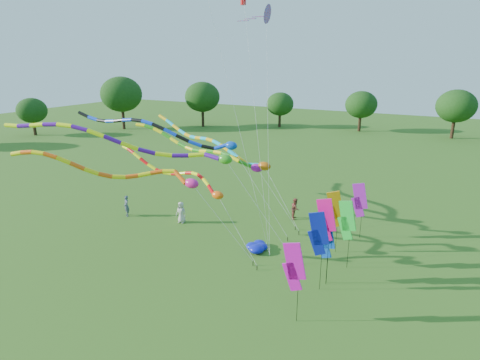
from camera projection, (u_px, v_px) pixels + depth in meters
The scene contains 20 objects.
ground at pixel (200, 280), 22.64m from camera, with size 160.00×160.00×0.00m, color #265D18.
tree_ring at pixel (271, 209), 17.86m from camera, with size 118.34×120.50×9.70m.
tube_kite_red at pixel (182, 176), 26.60m from camera, with size 12.05×2.52×6.37m.
tube_kite_orange at pixel (127, 172), 23.12m from camera, with size 12.64×5.79×7.53m.
tube_kite_purple at pixel (136, 144), 24.81m from camera, with size 16.93×6.35×8.89m.
tube_kite_blue at pixel (167, 132), 27.85m from camera, with size 15.98×2.51×8.71m.
tube_kite_cyan at pixel (217, 146), 32.56m from camera, with size 15.82×5.23×7.45m.
tube_kite_green at pixel (209, 151), 31.77m from camera, with size 15.13×1.80×7.17m.
delta_kite_high_c at pixel (266, 14), 27.79m from camera, with size 5.82×7.37×16.49m.
banner_pole_violet at pixel (359, 200), 27.25m from camera, with size 1.16×0.14×4.00m.
banner_pole_orange at pixel (334, 210), 25.10m from camera, with size 1.10×0.51×4.17m.
banner_pole_blue_a at pixel (325, 237), 21.71m from camera, with size 1.16×0.24×3.95m.
banner_pole_magenta_a at pixel (294, 267), 18.35m from camera, with size 1.16×0.19×4.08m.
banner_pole_blue_b at pixel (318, 234), 20.82m from camera, with size 1.15×0.33×4.51m.
banner_pole_magenta_b at pixel (326, 221), 21.23m from camera, with size 1.16×0.16×5.02m.
banner_pole_green at pixel (347, 220), 23.26m from camera, with size 1.16×0.22×4.23m.
blue_nylon_heap at pixel (253, 245), 26.32m from camera, with size 1.73×1.65×0.52m.
person_a at pixel (181, 212), 30.35m from camera, with size 0.81×0.52×1.65m, color #BAB5A8.
person_b at pixel (126, 206), 31.63m from camera, with size 0.61×0.40×1.67m, color #434C5E.
person_c at pixel (295, 208), 31.12m from camera, with size 0.81×0.63×1.66m, color brown.
Camera 1 is at (11.39, -16.63, 11.96)m, focal length 30.00 mm.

